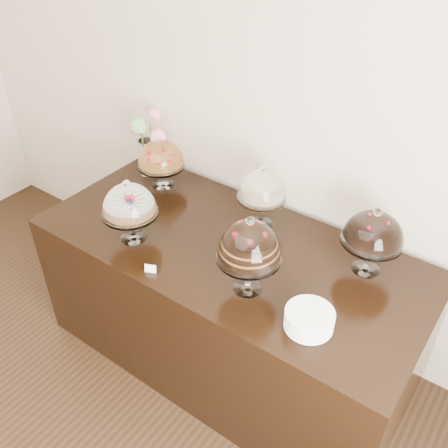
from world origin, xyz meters
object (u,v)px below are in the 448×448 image
Objects in this scene: display_counter at (229,304)px; cake_stand_dark_choco at (374,231)px; cake_stand_cheesecake at (262,188)px; flower_vase at (146,140)px; cake_stand_sugar_sponge at (129,203)px; cake_stand_fruit_tart at (161,156)px; plate_stack at (309,320)px; cake_stand_choco_layer at (249,244)px.

cake_stand_dark_choco is (0.68, 0.26, 0.70)m from display_counter.
flower_vase is at bearing 176.92° from cake_stand_cheesecake.
cake_stand_cheesecake reaches higher than cake_stand_sugar_sponge.
cake_stand_sugar_sponge is at bearing -65.14° from cake_stand_fruit_tart.
cake_stand_cheesecake reaches higher than cake_stand_dark_choco.
flower_vase is at bearing 158.63° from plate_stack.
cake_stand_fruit_tart is at bearing 179.57° from cake_stand_dark_choco.
cake_stand_cheesecake is at bearing 178.41° from cake_stand_dark_choco.
cake_stand_choco_layer is 1.99× the size of plate_stack.
plate_stack is at bearing -0.81° from cake_stand_sugar_sponge.
cake_stand_choco_layer reaches higher than plate_stack.
cake_stand_sugar_sponge is at bearing -177.18° from cake_stand_choco_layer.
plate_stack is at bearing -42.12° from cake_stand_cheesecake.
cake_stand_sugar_sponge reaches higher than plate_stack.
cake_stand_fruit_tart is (-0.75, -0.01, -0.04)m from cake_stand_cheesecake.
display_counter is 0.75m from cake_stand_cheesecake.
cake_stand_choco_layer is (0.26, -0.22, 0.73)m from display_counter.
flower_vase reaches higher than cake_stand_dark_choco.
cake_stand_fruit_tart is at bearing -179.42° from cake_stand_cheesecake.
cake_stand_fruit_tart reaches higher than display_counter.
cake_stand_choco_layer is 1.02× the size of flower_vase.
cake_stand_fruit_tart is at bearing 153.72° from cake_stand_choco_layer.
cake_stand_choco_layer is 0.55m from cake_stand_cheesecake.
cake_stand_dark_choco is at bearing -0.43° from cake_stand_fruit_tart.
cake_stand_choco_layer is 1.14× the size of cake_stand_dark_choco.
cake_stand_choco_layer reaches higher than flower_vase.
plate_stack is (0.61, -0.55, -0.20)m from cake_stand_cheesecake.
cake_stand_choco_layer is at bearing -39.37° from display_counter.
cake_stand_choco_layer is 1.28m from flower_vase.
cake_stand_choco_layer reaches higher than cake_stand_fruit_tart.
cake_stand_cheesecake is 0.91× the size of flower_vase.
cake_stand_choco_layer reaches higher than cake_stand_sugar_sponge.
cake_stand_cheesecake is at bearing 137.88° from plate_stack.
cake_stand_fruit_tart is at bearing 158.25° from plate_stack.
cake_stand_fruit_tart is (-0.24, 0.52, -0.03)m from cake_stand_sugar_sponge.
display_counter is 10.12× the size of plate_stack.
display_counter is 6.34× the size of cake_stand_fruit_tart.
cake_stand_choco_layer is 1.25× the size of cake_stand_fruit_tart.
cake_stand_dark_choco reaches higher than display_counter.
flower_vase is at bearing 161.65° from cake_stand_fruit_tart.
cake_stand_cheesecake is 0.66m from cake_stand_dark_choco.
cake_stand_dark_choco is (1.16, 0.51, 0.01)m from cake_stand_sugar_sponge.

